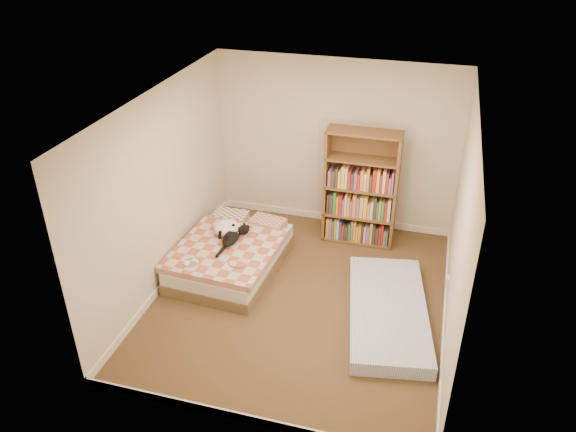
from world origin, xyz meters
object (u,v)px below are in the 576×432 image
(black_cat, at_px, (232,236))
(white_dog, at_px, (227,228))
(floor_mattress, at_px, (388,311))
(bed, at_px, (232,254))
(bookshelf, at_px, (360,203))

(black_cat, xyz_separation_m, white_dog, (-0.13, 0.13, 0.02))
(floor_mattress, distance_m, white_dog, 2.38)
(bed, bearing_deg, white_dog, 129.46)
(bed, height_order, black_cat, black_cat)
(bed, height_order, bookshelf, bookshelf)
(bed, bearing_deg, black_cat, 60.01)
(bed, bearing_deg, bookshelf, 41.35)
(bed, relative_size, bookshelf, 1.06)
(floor_mattress, xyz_separation_m, black_cat, (-2.13, 0.51, 0.39))
(floor_mattress, xyz_separation_m, white_dog, (-2.25, 0.64, 0.41))
(bed, xyz_separation_m, black_cat, (0.02, 0.02, 0.28))
(bed, distance_m, black_cat, 0.28)
(bookshelf, height_order, white_dog, bookshelf)
(white_dog, bearing_deg, black_cat, -59.23)
(bed, distance_m, white_dog, 0.35)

